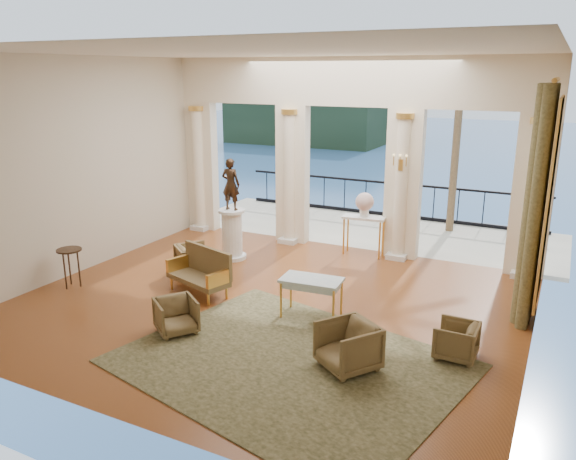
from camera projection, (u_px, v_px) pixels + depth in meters
The scene contains 23 objects.
floor at pixel (268, 304), 10.45m from camera, with size 9.00×9.00×0.00m, color #471F0C.
room_walls at pixel (232, 158), 8.70m from camera, with size 9.00×9.00×9.00m.
arcade at pixel (346, 142), 13.02m from camera, with size 9.00×0.56×4.50m.
terrace at pixel (369, 230), 15.44m from camera, with size 10.00×3.60×0.10m, color #B1A894.
balustrade at pixel (387, 202), 16.69m from camera, with size 9.00×0.06×1.03m.
palm_tree at pixel (462, 75), 14.13m from camera, with size 2.00×2.00×4.50m.
headland at pixel (317, 120), 84.37m from camera, with size 22.00×18.00×6.00m, color black.
sea at pixel (523, 164), 63.61m from camera, with size 160.00×160.00×0.00m, color #295A99.
curtain at pixel (536, 206), 9.33m from camera, with size 0.33×1.40×4.09m.
window_frame at pixel (549, 202), 9.23m from camera, with size 0.04×1.60×3.40m, color gold.
wall_sconce at pixel (400, 164), 12.25m from camera, with size 0.30×0.11×0.33m.
rug at pixel (289, 363), 8.32m from camera, with size 4.74×3.68×0.02m, color #292E16.
armchair_a at pixel (176, 314), 9.24m from camera, with size 0.63×0.59×0.65m, color #40331E.
armchair_b at pixel (348, 344), 8.09m from camera, with size 0.75×0.70×0.77m, color #40331E.
armchair_c at pixel (456, 339), 8.42m from camera, with size 0.60×0.56×0.62m, color #40331E.
armchair_d at pixel (194, 258), 11.91m from camera, with size 0.69×0.64×0.71m, color #40331E.
settee at pixel (202, 271), 10.88m from camera, with size 1.46×0.95×0.90m.
game_table at pixel (311, 283), 9.73m from camera, with size 1.10×0.67×0.72m.
pedestal at pixel (232, 235), 12.85m from camera, with size 0.63×0.63×1.16m.
statue at pixel (231, 184), 12.52m from camera, with size 0.43×0.28×1.17m, color #312116.
console_table at pixel (364, 223), 13.03m from camera, with size 1.02×0.48×0.93m.
urn at pixel (365, 203), 12.89m from camera, with size 0.43×0.43×0.56m.
side_table at pixel (69, 255), 11.11m from camera, with size 0.49×0.49×0.79m.
Camera 1 is at (4.69, -8.47, 4.19)m, focal length 35.00 mm.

